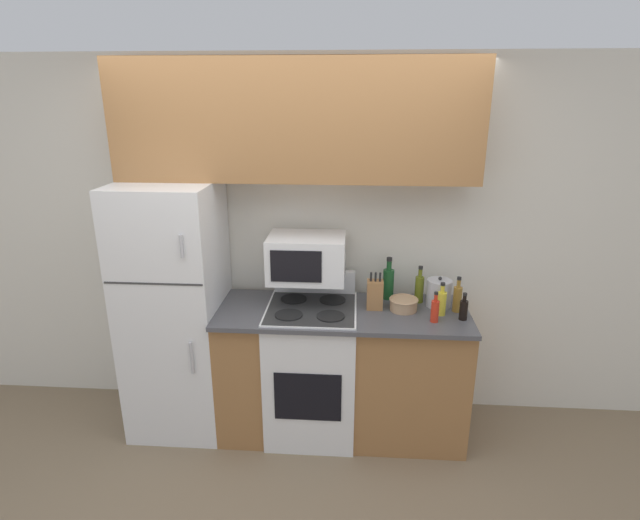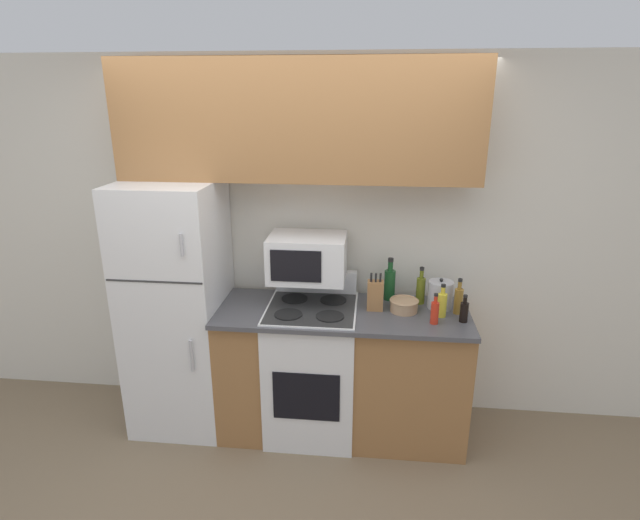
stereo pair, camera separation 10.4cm
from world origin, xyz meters
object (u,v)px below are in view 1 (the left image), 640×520
(bottle_soy_sauce, at_px, (464,309))
(bottle_hot_sauce, at_px, (435,310))
(microwave, at_px, (307,258))
(knife_block, at_px, (375,294))
(refrigerator, at_px, (176,310))
(bowl, at_px, (404,304))
(bottle_wine_green, at_px, (388,282))
(bottle_vinegar, at_px, (457,298))
(stove, at_px, (312,368))
(bottle_olive_oil, at_px, (419,288))
(kettle, at_px, (439,293))
(bottle_cooking_spray, at_px, (441,302))

(bottle_soy_sauce, bearing_deg, bottle_hot_sauce, -166.43)
(microwave, bearing_deg, knife_block, -8.72)
(refrigerator, distance_m, bowl, 1.55)
(bottle_hot_sauce, bearing_deg, bottle_wine_green, 126.81)
(refrigerator, relative_size, bottle_vinegar, 7.31)
(bottle_hot_sauce, bearing_deg, knife_block, 154.38)
(refrigerator, relative_size, stove, 1.60)
(bottle_hot_sauce, xyz_separation_m, bottle_soy_sauce, (0.19, 0.04, -0.01))
(bottle_vinegar, bearing_deg, bottle_olive_oil, 148.69)
(bottle_wine_green, bearing_deg, microwave, -168.49)
(bottle_olive_oil, bearing_deg, microwave, -175.24)
(knife_block, xyz_separation_m, bottle_vinegar, (0.54, -0.01, -0.01))
(microwave, height_order, kettle, microwave)
(knife_block, height_order, bottle_olive_oil, bottle_olive_oil)
(stove, xyz_separation_m, kettle, (0.85, 0.11, 0.54))
(microwave, bearing_deg, bottle_wine_green, 11.51)
(microwave, height_order, bottle_soy_sauce, microwave)
(bottle_olive_oil, distance_m, bottle_cooking_spray, 0.23)
(knife_block, relative_size, bottle_wine_green, 0.86)
(bowl, relative_size, bottle_vinegar, 0.80)
(bottle_hot_sauce, bearing_deg, bottle_olive_oil, 101.23)
(bottle_cooking_spray, bearing_deg, bowl, 166.62)
(bottle_wine_green, bearing_deg, bottle_soy_sauce, -34.70)
(kettle, bearing_deg, bottle_wine_green, 161.95)
(bottle_soy_sauce, bearing_deg, bottle_olive_oil, 132.97)
(bowl, distance_m, bottle_soy_sauce, 0.38)
(refrigerator, relative_size, kettle, 8.42)
(bottle_soy_sauce, bearing_deg, bowl, 161.54)
(bottle_cooking_spray, bearing_deg, bottle_wine_green, 142.59)
(bottle_wine_green, relative_size, bottle_vinegar, 1.25)
(bottle_olive_oil, height_order, bottle_vinegar, bottle_olive_oil)
(bottle_olive_oil, xyz_separation_m, bottle_soy_sauce, (0.25, -0.27, -0.03))
(stove, xyz_separation_m, bottle_hot_sauce, (0.79, -0.14, 0.52))
(bowl, xyz_separation_m, bottle_hot_sauce, (0.18, -0.17, 0.04))
(bowl, relative_size, bottle_hot_sauce, 0.96)
(refrigerator, xyz_separation_m, bottle_hot_sauce, (1.72, -0.17, 0.13))
(bottle_cooking_spray, distance_m, bottle_wine_green, 0.41)
(bowl, xyz_separation_m, bottle_olive_oil, (0.12, 0.14, 0.06))
(bowl, xyz_separation_m, bottle_cooking_spray, (0.23, -0.06, 0.04))
(bottle_olive_oil, distance_m, kettle, 0.14)
(bowl, distance_m, bottle_vinegar, 0.35)
(bottle_soy_sauce, xyz_separation_m, kettle, (-0.12, 0.21, 0.02))
(microwave, xyz_separation_m, kettle, (0.89, 0.01, -0.23))
(bottle_olive_oil, xyz_separation_m, bottle_cooking_spray, (0.12, -0.20, -0.02))
(stove, relative_size, bottle_hot_sauce, 5.50)
(refrigerator, bearing_deg, bottle_soy_sauce, -3.82)
(bottle_cooking_spray, distance_m, bottle_soy_sauce, 0.15)
(knife_block, bearing_deg, bottle_cooking_spray, -8.85)
(microwave, height_order, bottle_hot_sauce, microwave)
(bowl, bearing_deg, stove, -177.65)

